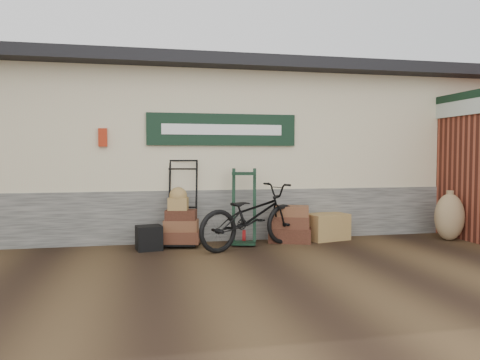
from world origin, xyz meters
name	(u,v)px	position (x,y,z in m)	size (l,w,h in m)	color
ground	(252,252)	(0.00, 0.00, 0.00)	(80.00, 80.00, 0.00)	black
station_building	(222,150)	(-0.01, 2.74, 1.61)	(14.40, 4.10, 3.20)	#4C4C47
brick_outbuilding	(466,165)	(4.70, 1.19, 1.30)	(1.71, 4.51, 2.62)	maroon
porter_trolley	(182,202)	(-1.02, 0.78, 0.73)	(0.73, 0.55, 1.46)	black
green_barrow	(244,207)	(0.00, 0.62, 0.64)	(0.46, 0.39, 1.28)	black
suitcase_stack	(290,224)	(0.83, 0.66, 0.32)	(0.72, 0.45, 0.64)	#361A11
wicker_hamper	(327,227)	(1.55, 0.74, 0.23)	(0.71, 0.47, 0.47)	olive
black_trunk	(149,238)	(-1.58, 0.46, 0.19)	(0.39, 0.33, 0.39)	black
bicycle	(252,213)	(0.06, 0.28, 0.58)	(1.99, 0.69, 1.16)	black
burlap_sack_left	(449,217)	(3.64, 0.22, 0.42)	(0.52, 0.44, 0.83)	#92744F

